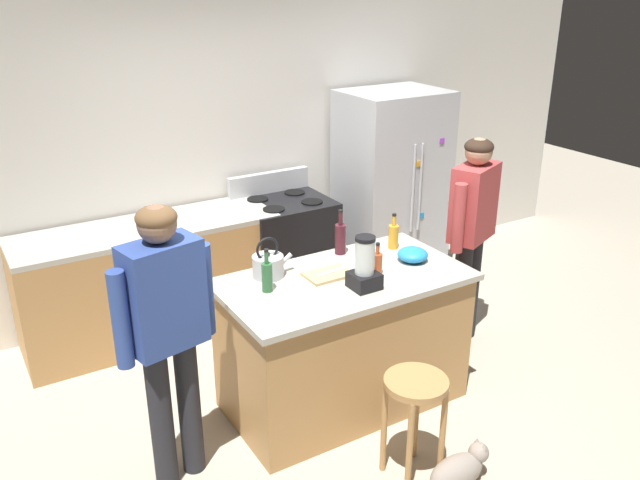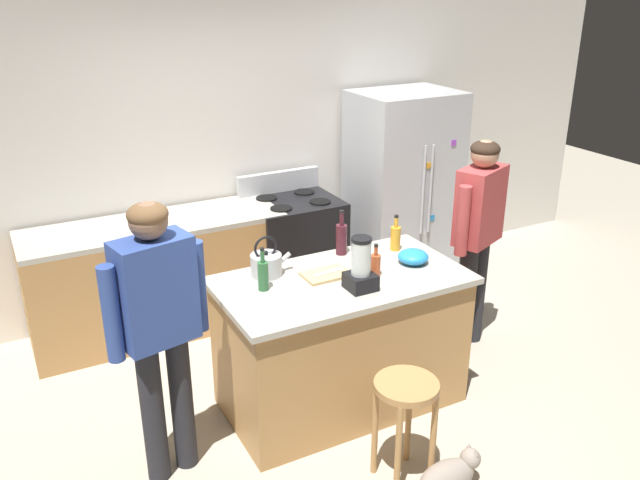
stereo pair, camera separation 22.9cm
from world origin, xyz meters
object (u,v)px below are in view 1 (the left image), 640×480
at_px(bottle_cooking_sauce, 377,263).
at_px(refrigerator, 391,187).
at_px(cutting_board, 328,274).
at_px(bottle_olive_oil, 267,276).
at_px(kitchen_island, 343,340).
at_px(bottle_soda, 393,236).
at_px(mixing_bowl, 413,255).
at_px(cat, 459,470).
at_px(bottle_wine, 340,238).
at_px(person_by_island_left, 167,323).
at_px(blender_appliance, 365,267).
at_px(stove_range, 285,250).
at_px(bar_stool, 415,402).
at_px(chef_knife, 331,272).
at_px(tea_kettle, 268,265).
at_px(person_by_sink_right, 472,223).

bearing_deg(bottle_cooking_sauce, refrigerator, 50.57).
bearing_deg(cutting_board, refrigerator, 42.33).
distance_m(refrigerator, bottle_olive_oil, 2.46).
bearing_deg(kitchen_island, bottle_soda, 22.10).
bearing_deg(mixing_bowl, cutting_board, 171.40).
bearing_deg(cat, bottle_wine, 87.30).
bearing_deg(person_by_island_left, mixing_bowl, 3.39).
height_order(refrigerator, blender_appliance, refrigerator).
xyz_separation_m(stove_range, blender_appliance, (-0.37, -1.71, 0.60)).
xyz_separation_m(bottle_soda, bottle_olive_oil, (-1.06, -0.15, 0.01)).
bearing_deg(stove_range, bar_stool, -100.69).
distance_m(person_by_island_left, bottle_wine, 1.46).
height_order(refrigerator, stove_range, refrigerator).
relative_size(blender_appliance, bottle_soda, 1.32).
height_order(bottle_soda, chef_knife, bottle_soda).
relative_size(kitchen_island, bottle_cooking_sauce, 7.35).
relative_size(refrigerator, tea_kettle, 6.41).
height_order(bottle_cooking_sauce, bottle_soda, bottle_soda).
xyz_separation_m(person_by_sink_right, cutting_board, (-1.34, -0.12, -0.05)).
distance_m(blender_appliance, bottle_wine, 0.55).
xyz_separation_m(blender_appliance, chef_knife, (-0.08, 0.26, -0.12)).
relative_size(person_by_sink_right, cat, 3.16).
distance_m(stove_range, person_by_island_left, 2.35).
relative_size(stove_range, chef_knife, 5.05).
bearing_deg(blender_appliance, bottle_wine, 72.63).
height_order(bottle_wine, tea_kettle, bottle_wine).
relative_size(person_by_island_left, mixing_bowl, 8.15).
relative_size(kitchen_island, refrigerator, 0.90).
bearing_deg(chef_knife, tea_kettle, 145.80).
height_order(bottle_soda, mixing_bowl, bottle_soda).
height_order(refrigerator, cutting_board, refrigerator).
relative_size(bottle_cooking_sauce, tea_kettle, 0.78).
bearing_deg(person_by_sink_right, mixing_bowl, -163.87).
height_order(person_by_sink_right, chef_knife, person_by_sink_right).
height_order(person_by_sink_right, bottle_wine, person_by_sink_right).
bearing_deg(mixing_bowl, refrigerator, 57.64).
bearing_deg(kitchen_island, stove_range, 75.76).
height_order(tea_kettle, cutting_board, tea_kettle).
xyz_separation_m(refrigerator, tea_kettle, (-1.90, -1.24, 0.13)).
distance_m(stove_range, cat, 2.59).
bearing_deg(cutting_board, chef_knife, 0.00).
xyz_separation_m(person_by_sink_right, bottle_soda, (-0.71, 0.04, 0.03)).
distance_m(stove_range, person_by_sink_right, 1.68).
bearing_deg(bottle_olive_oil, stove_range, 58.29).
distance_m(bottle_soda, cutting_board, 0.65).
bearing_deg(blender_appliance, bottle_olive_oil, 153.12).
bearing_deg(refrigerator, cutting_board, -137.67).
xyz_separation_m(bar_stool, chef_knife, (-0.00, 0.88, 0.45)).
xyz_separation_m(blender_appliance, tea_kettle, (-0.43, 0.45, -0.06)).
distance_m(refrigerator, stove_range, 1.18).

